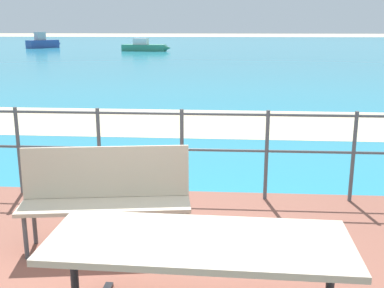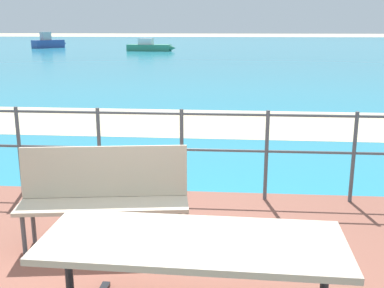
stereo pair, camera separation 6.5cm
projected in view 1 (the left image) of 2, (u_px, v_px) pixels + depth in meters
name	position (u px, v px, depth m)	size (l,w,h in m)	color
sea_water	(220.00, 49.00, 41.95)	(90.00, 90.00, 0.01)	teal
beach_strip	(202.00, 123.00, 10.13)	(54.00, 3.02, 0.01)	beige
picnic_table	(199.00, 268.00, 2.76)	(1.81, 1.51, 0.79)	tan
park_bench	(106.00, 190.00, 4.25)	(1.57, 0.62, 0.92)	#BCAD93
railing_fence	(182.00, 144.00, 5.43)	(5.94, 0.04, 1.06)	#4C5156
boat_near	(44.00, 43.00, 43.49)	(2.69, 3.28, 1.46)	#2D478C
boat_mid	(145.00, 47.00, 38.19)	(4.07, 1.55, 1.03)	#338466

